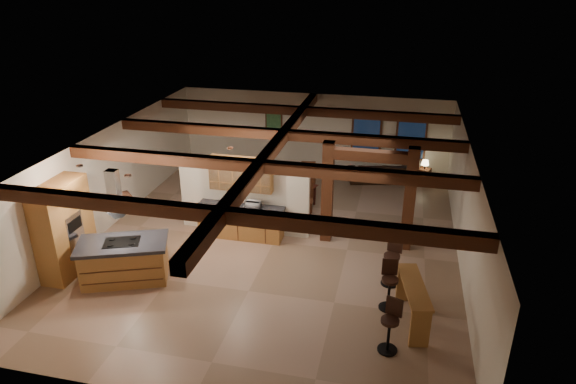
% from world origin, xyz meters
% --- Properties ---
extents(ground, '(12.00, 12.00, 0.00)m').
position_xyz_m(ground, '(0.00, 0.00, 0.00)').
color(ground, tan).
rests_on(ground, ground).
extents(room_walls, '(12.00, 12.00, 12.00)m').
position_xyz_m(room_walls, '(0.00, 0.00, 1.78)').
color(room_walls, silver).
rests_on(room_walls, ground).
extents(ceiling_beams, '(10.00, 12.00, 0.28)m').
position_xyz_m(ceiling_beams, '(0.00, 0.00, 2.76)').
color(ceiling_beams, '#422010').
rests_on(ceiling_beams, room_walls).
extents(timber_posts, '(2.50, 0.30, 2.90)m').
position_xyz_m(timber_posts, '(2.50, 0.50, 1.76)').
color(timber_posts, '#422010').
rests_on(timber_posts, ground).
extents(partition_wall, '(3.80, 0.18, 2.20)m').
position_xyz_m(partition_wall, '(-1.00, 0.50, 1.10)').
color(partition_wall, silver).
rests_on(partition_wall, ground).
extents(pantry_cabinet, '(0.67, 1.60, 2.40)m').
position_xyz_m(pantry_cabinet, '(-4.67, -2.60, 1.20)').
color(pantry_cabinet, '#A96736').
rests_on(pantry_cabinet, ground).
extents(back_counter, '(2.50, 0.66, 0.94)m').
position_xyz_m(back_counter, '(-1.00, 0.11, 0.48)').
color(back_counter, '#A96736').
rests_on(back_counter, ground).
extents(upper_display_cabinet, '(1.80, 0.36, 0.95)m').
position_xyz_m(upper_display_cabinet, '(-1.00, 0.31, 1.85)').
color(upper_display_cabinet, '#A96736').
rests_on(upper_display_cabinet, partition_wall).
extents(range_hood, '(1.10, 1.10, 1.40)m').
position_xyz_m(range_hood, '(-3.10, -2.65, 1.78)').
color(range_hood, silver).
rests_on(range_hood, room_walls).
extents(back_windows, '(2.70, 0.07, 1.70)m').
position_xyz_m(back_windows, '(2.80, 5.93, 1.50)').
color(back_windows, '#422010').
rests_on(back_windows, room_walls).
extents(framed_art, '(0.65, 0.05, 0.85)m').
position_xyz_m(framed_art, '(-1.50, 5.94, 1.70)').
color(framed_art, '#422010').
rests_on(framed_art, room_walls).
extents(recessed_cans, '(3.16, 2.46, 0.03)m').
position_xyz_m(recessed_cans, '(-2.53, -1.93, 2.87)').
color(recessed_cans, silver).
rests_on(recessed_cans, room_walls).
extents(kitchen_island, '(2.39, 1.81, 1.06)m').
position_xyz_m(kitchen_island, '(-3.10, -2.65, 0.53)').
color(kitchen_island, '#A96736').
rests_on(kitchen_island, ground).
extents(dining_table, '(2.22, 1.68, 0.69)m').
position_xyz_m(dining_table, '(-0.33, 2.52, 0.35)').
color(dining_table, '#3D160F').
rests_on(dining_table, ground).
extents(sofa, '(2.39, 1.37, 0.66)m').
position_xyz_m(sofa, '(2.62, 5.26, 0.33)').
color(sofa, black).
rests_on(sofa, ground).
extents(microwave, '(0.39, 0.27, 0.22)m').
position_xyz_m(microwave, '(-0.61, 0.11, 1.05)').
color(microwave, silver).
rests_on(microwave, back_counter).
extents(bar_counter, '(0.78, 1.83, 0.93)m').
position_xyz_m(bar_counter, '(3.79, -2.79, 0.63)').
color(bar_counter, '#A96736').
rests_on(bar_counter, ground).
extents(side_table, '(0.52, 0.52, 0.50)m').
position_xyz_m(side_table, '(4.17, 5.50, 0.25)').
color(side_table, '#422010').
rests_on(side_table, ground).
extents(table_lamp, '(0.28, 0.28, 0.33)m').
position_xyz_m(table_lamp, '(4.17, 5.50, 0.73)').
color(table_lamp, black).
rests_on(table_lamp, side_table).
extents(bar_stool_a, '(0.43, 0.44, 1.16)m').
position_xyz_m(bar_stool_a, '(3.35, -3.81, 0.59)').
color(bar_stool_a, black).
rests_on(bar_stool_a, ground).
extents(bar_stool_b, '(0.42, 0.43, 1.19)m').
position_xyz_m(bar_stool_b, '(3.27, -2.37, 0.60)').
color(bar_stool_b, black).
rests_on(bar_stool_b, ground).
extents(bar_stool_c, '(0.45, 0.46, 1.23)m').
position_xyz_m(bar_stool_c, '(3.29, -1.37, 0.63)').
color(bar_stool_c, black).
rests_on(bar_stool_c, ground).
extents(dining_chairs, '(2.22, 2.22, 1.32)m').
position_xyz_m(dining_chairs, '(-0.33, 2.52, 0.67)').
color(dining_chairs, '#422010').
rests_on(dining_chairs, ground).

